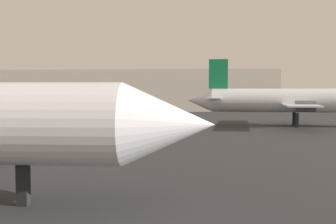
% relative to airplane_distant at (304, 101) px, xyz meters
% --- Properties ---
extents(airplane_distant, '(34.95, 20.88, 9.97)m').
position_rel_airplane_distant_xyz_m(airplane_distant, '(0.00, 0.00, 0.00)').
color(airplane_distant, silver).
rests_on(airplane_distant, ground_plane).
extents(terminal_building, '(70.65, 27.22, 10.53)m').
position_rel_airplane_distant_xyz_m(terminal_building, '(-31.42, 55.69, 1.47)').
color(terminal_building, beige).
rests_on(terminal_building, ground_plane).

